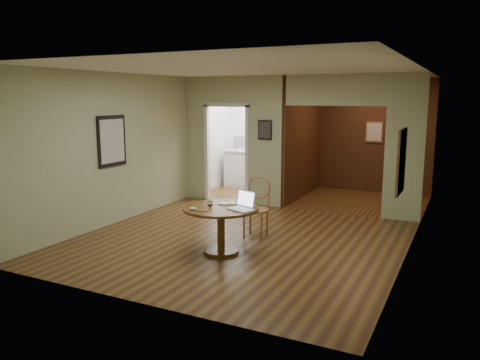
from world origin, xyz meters
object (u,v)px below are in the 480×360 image
at_px(chair, 257,203).
at_px(open_laptop, 243,204).
at_px(closed_laptop, 226,204).
at_px(dining_table, 221,219).

xyz_separation_m(chair, open_laptop, (0.22, -0.98, 0.20)).
xyz_separation_m(chair, closed_laptop, (-0.12, -0.85, 0.15)).
distance_m(dining_table, chair, 1.02).
height_order(chair, closed_laptop, chair).
xyz_separation_m(open_laptop, closed_laptop, (-0.34, 0.13, -0.05)).
relative_size(dining_table, chair, 1.11).
height_order(open_laptop, closed_laptop, open_laptop).
bearing_deg(chair, open_laptop, -82.19).
xyz_separation_m(dining_table, open_laptop, (0.35, 0.04, 0.25)).
bearing_deg(closed_laptop, dining_table, -108.30).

